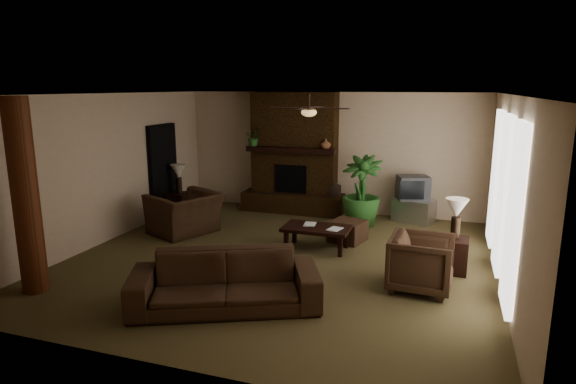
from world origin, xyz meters
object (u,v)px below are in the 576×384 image
(lamp_left, at_px, (178,173))
(side_table_left, at_px, (178,205))
(coffee_table, at_px, (317,230))
(side_table_right, at_px, (451,255))
(ottoman, at_px, (348,231))
(armchair_right, at_px, (421,260))
(armchair_left, at_px, (184,207))
(lamp_right, at_px, (457,211))
(sofa, at_px, (225,273))
(floor_vase, at_px, (334,197))
(tv_stand, at_px, (414,211))
(floor_plant, at_px, (361,206))
(log_column, at_px, (25,197))

(lamp_left, bearing_deg, side_table_left, -110.21)
(coffee_table, xyz_separation_m, side_table_right, (2.34, -0.33, -0.10))
(ottoman, bearing_deg, armchair_right, -52.31)
(coffee_table, height_order, side_table_right, side_table_right)
(side_table_left, distance_m, side_table_right, 6.14)
(side_table_left, bearing_deg, armchair_left, -52.85)
(armchair_left, relative_size, lamp_right, 1.93)
(lamp_left, bearing_deg, lamp_right, -14.83)
(sofa, bearing_deg, armchair_right, 5.77)
(lamp_right, bearing_deg, floor_vase, 133.22)
(sofa, relative_size, lamp_right, 3.85)
(coffee_table, bearing_deg, tv_stand, 58.14)
(lamp_right, bearing_deg, sofa, -141.14)
(coffee_table, distance_m, tv_stand, 2.92)
(sofa, xyz_separation_m, lamp_left, (-3.05, 3.92, 0.51))
(armchair_right, distance_m, lamp_left, 6.07)
(floor_vase, bearing_deg, side_table_left, -159.02)
(lamp_right, bearing_deg, floor_plant, 130.81)
(log_column, relative_size, tv_stand, 3.29)
(log_column, relative_size, side_table_left, 5.09)
(sofa, xyz_separation_m, ottoman, (0.98, 3.33, -0.29))
(tv_stand, distance_m, floor_plant, 1.24)
(log_column, distance_m, side_table_right, 6.46)
(side_table_left, xyz_separation_m, lamp_left, (0.02, 0.05, 0.73))
(armchair_left, bearing_deg, armchair_right, 97.62)
(ottoman, relative_size, side_table_right, 1.09)
(armchair_left, bearing_deg, side_table_left, -118.92)
(floor_plant, height_order, side_table_left, floor_plant)
(ottoman, bearing_deg, lamp_left, 171.61)
(side_table_left, bearing_deg, ottoman, -7.62)
(log_column, height_order, lamp_right, log_column)
(floor_vase, height_order, lamp_left, lamp_left)
(floor_vase, relative_size, floor_plant, 0.51)
(floor_plant, xyz_separation_m, lamp_right, (1.89, -2.19, 0.58))
(armchair_left, height_order, lamp_left, lamp_left)
(tv_stand, xyz_separation_m, side_table_left, (-5.15, -1.28, 0.03))
(coffee_table, xyz_separation_m, floor_plant, (0.48, 1.86, 0.05))
(armchair_left, relative_size, floor_vase, 1.63)
(ottoman, height_order, floor_plant, floor_plant)
(log_column, xyz_separation_m, side_table_left, (-0.20, 4.27, -1.12))
(ottoman, height_order, lamp_right, lamp_right)
(armchair_right, xyz_separation_m, lamp_right, (0.45, 0.92, 0.55))
(sofa, distance_m, ottoman, 3.48)
(sofa, distance_m, lamp_left, 4.99)
(sofa, relative_size, floor_vase, 3.25)
(side_table_left, relative_size, side_table_right, 1.00)
(floor_plant, bearing_deg, armchair_left, -152.19)
(side_table_left, height_order, lamp_right, lamp_right)
(coffee_table, height_order, lamp_left, lamp_left)
(tv_stand, bearing_deg, coffee_table, -102.07)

